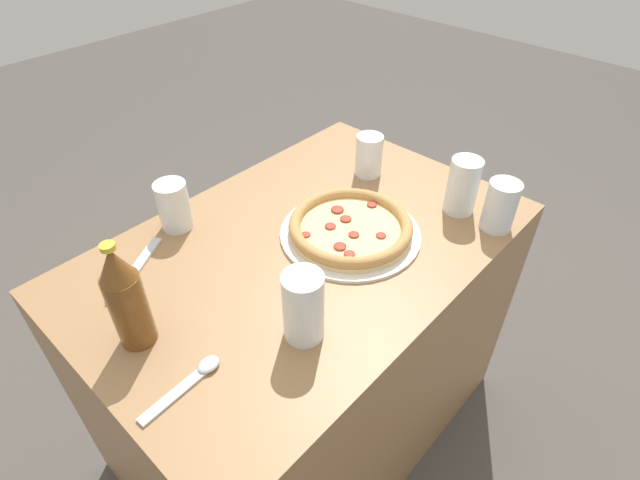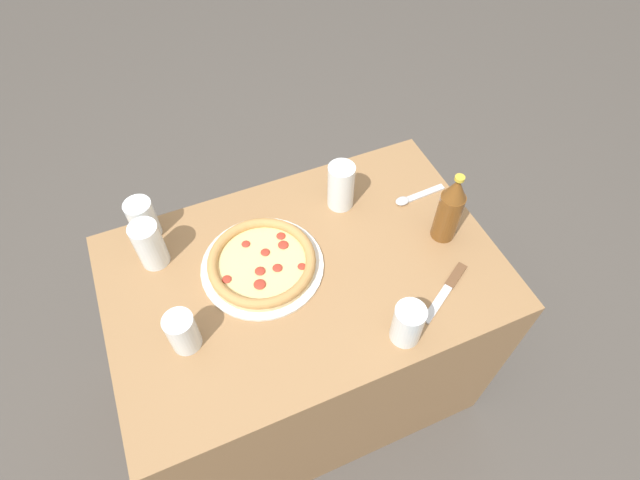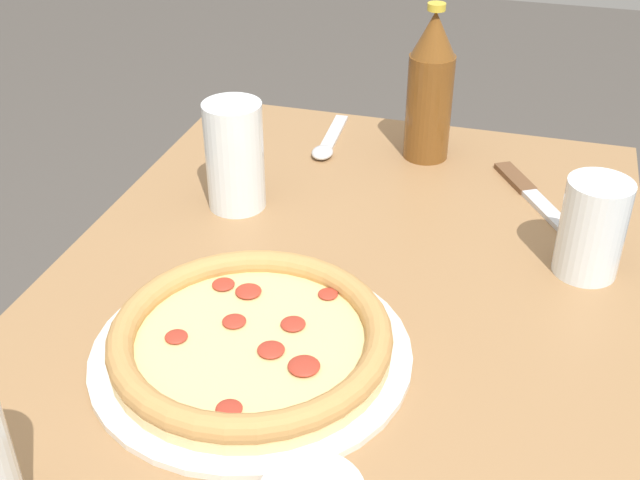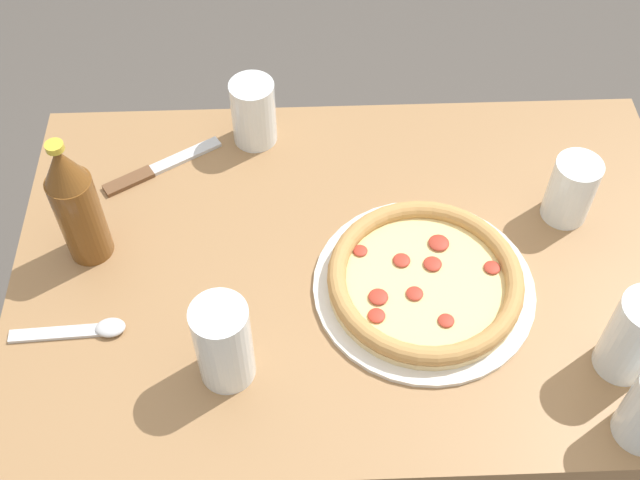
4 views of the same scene
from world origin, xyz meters
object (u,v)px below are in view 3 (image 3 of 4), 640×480
pizza_pepperoni (251,341)px  glass_iced_tea (591,232)px  glass_mango_juice (235,158)px  beer_bottle (430,88)px  knife (532,196)px  spoon (327,144)px

pizza_pepperoni → glass_iced_tea: bearing=-52.1°
glass_mango_juice → beer_bottle: 0.31m
pizza_pepperoni → glass_iced_tea: size_ratio=2.76×
glass_iced_tea → pizza_pepperoni: bearing=127.9°
glass_mango_juice → beer_bottle: size_ratio=0.64×
beer_bottle → pizza_pepperoni: bearing=169.6°
beer_bottle → knife: size_ratio=1.20×
knife → glass_mango_juice: bearing=108.8°
pizza_pepperoni → knife: size_ratio=1.71×
glass_iced_tea → spoon: 0.46m
glass_mango_juice → knife: 0.41m
pizza_pepperoni → glass_mango_juice: glass_mango_juice is taller
glass_iced_tea → knife: (0.16, 0.07, -0.05)m
beer_bottle → knife: bearing=-117.9°
spoon → beer_bottle: bearing=-84.8°
knife → pizza_pepperoni: bearing=148.4°
pizza_pepperoni → knife: (0.42, -0.26, -0.02)m
glass_mango_juice → spoon: bearing=-18.7°
knife → beer_bottle: bearing=62.1°
pizza_pepperoni → spoon: size_ratio=1.98×
glass_iced_tea → beer_bottle: 0.35m
pizza_pepperoni → knife: pizza_pepperoni is taller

